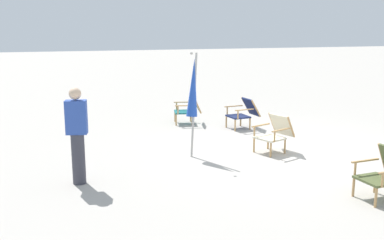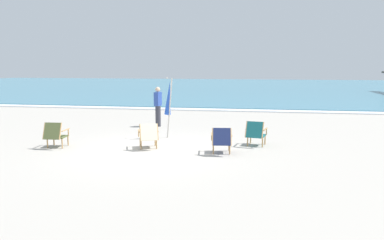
{
  "view_description": "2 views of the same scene",
  "coord_description": "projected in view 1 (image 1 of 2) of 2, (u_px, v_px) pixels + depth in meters",
  "views": [
    {
      "loc": [
        -8.3,
        4.55,
        2.61
      ],
      "look_at": [
        0.68,
        1.74,
        0.63
      ],
      "focal_mm": 42.0,
      "sensor_mm": 36.0,
      "label": 1
    },
    {
      "loc": [
        3.08,
        -10.62,
        2.57
      ],
      "look_at": [
        1.0,
        1.61,
        0.7
      ],
      "focal_mm": 35.0,
      "sensor_mm": 36.0,
      "label": 2
    }
  ],
  "objects": [
    {
      "name": "beach_chair_front_right",
      "position": [
        244.0,
        112.0,
        11.58
      ],
      "size": [
        0.66,
        0.83,
        0.78
      ],
      "color": "#19234C",
      "rests_on": "ground"
    },
    {
      "name": "beach_chair_back_right",
      "position": [
        275.0,
        132.0,
        9.4
      ],
      "size": [
        0.8,
        0.9,
        0.79
      ],
      "color": "beige",
      "rests_on": "ground"
    },
    {
      "name": "beach_chair_back_left",
      "position": [
        189.0,
        108.0,
        12.13
      ],
      "size": [
        0.71,
        0.82,
        0.8
      ],
      "color": "#196066",
      "rests_on": "ground"
    },
    {
      "name": "umbrella_furled_blue",
      "position": [
        193.0,
        89.0,
        8.91
      ],
      "size": [
        0.43,
        0.4,
        2.11
      ],
      "color": "#B7B2A8",
      "rests_on": "ground"
    },
    {
      "name": "ground_plane",
      "position": [
        279.0,
        150.0,
        9.62
      ],
      "size": [
        80.0,
        80.0,
        0.0
      ],
      "primitive_type": "plane",
      "color": "#B2AAA0"
    },
    {
      "name": "person_near_chairs",
      "position": [
        77.0,
        135.0,
        7.41
      ],
      "size": [
        0.27,
        0.38,
        1.63
      ],
      "color": "#383842",
      "rests_on": "ground"
    }
  ]
}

